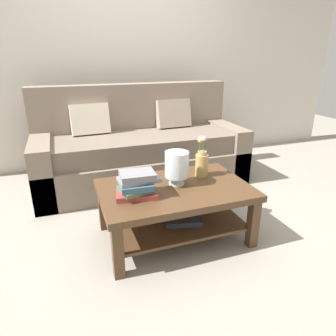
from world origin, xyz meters
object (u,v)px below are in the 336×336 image
book_stack_main (137,185)px  flower_pitcher (202,161)px  couch (140,150)px  glass_hurricane_vase (177,165)px  coffee_table (175,201)px

book_stack_main → flower_pitcher: 0.62m
book_stack_main → couch: bearing=74.4°
glass_hurricane_vase → flower_pitcher: bearing=19.9°
coffee_table → book_stack_main: bearing=-170.3°
book_stack_main → glass_hurricane_vase: 0.36m
couch → flower_pitcher: bearing=-77.6°
glass_hurricane_vase → book_stack_main: bearing=-163.3°
book_stack_main → glass_hurricane_vase: glass_hurricane_vase is taller
couch → book_stack_main: (-0.35, -1.27, 0.16)m
couch → flower_pitcher: (0.24, -1.07, 0.20)m
couch → coffee_table: (-0.05, -1.21, -0.05)m
couch → flower_pitcher: couch is taller
coffee_table → couch: bearing=87.7°
book_stack_main → flower_pitcher: (0.59, 0.19, 0.04)m
coffee_table → glass_hurricane_vase: glass_hurricane_vase is taller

